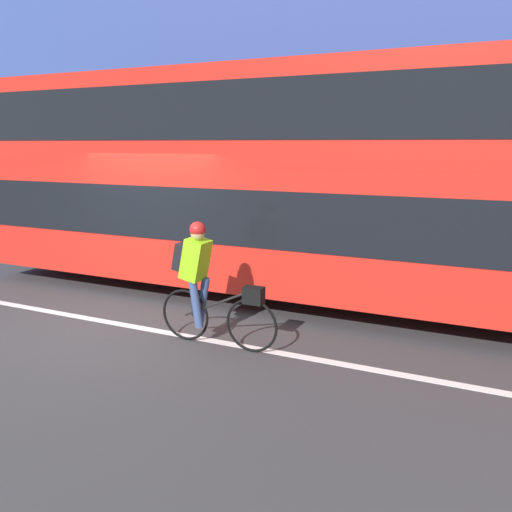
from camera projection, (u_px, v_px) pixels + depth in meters
name	position (u px, v px, depth m)	size (l,w,h in m)	color
ground_plane	(106.00, 324.00, 7.51)	(80.00, 80.00, 0.00)	#38383A
road_center_line	(110.00, 322.00, 7.58)	(50.00, 0.14, 0.01)	silver
sidewalk_curb	(249.00, 253.00, 12.07)	(60.00, 2.17, 0.14)	gray
building_facade	(270.00, 55.00, 12.13)	(60.00, 0.30, 9.51)	#33478C
bus	(296.00, 175.00, 8.38)	(11.79, 2.57, 3.82)	black
cyclist_on_bike	(205.00, 280.00, 6.59)	(1.72, 0.32, 1.67)	black
trash_bin	(299.00, 237.00, 11.34)	(0.46, 0.46, 0.88)	#515156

